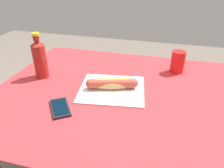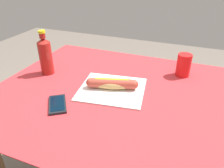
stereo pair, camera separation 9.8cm
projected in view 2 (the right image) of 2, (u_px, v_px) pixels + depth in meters
name	position (u px, v px, depth m)	size (l,w,h in m)	color
dining_table	(118.00, 115.00, 1.04)	(1.14, 0.93, 0.75)	brown
paper_wrapper	(112.00, 89.00, 0.99)	(0.29, 0.27, 0.01)	silver
hot_dog	(112.00, 84.00, 0.98)	(0.23, 0.10, 0.05)	tan
cell_phone	(58.00, 104.00, 0.88)	(0.13, 0.15, 0.01)	black
soda_bottle	(45.00, 55.00, 1.09)	(0.07, 0.07, 0.23)	maroon
drinking_cup	(184.00, 65.00, 1.09)	(0.07, 0.07, 0.12)	red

